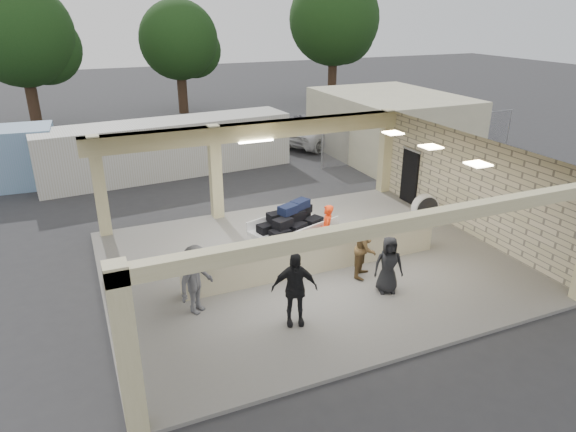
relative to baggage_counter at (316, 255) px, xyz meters
name	(u,v)px	position (x,y,z in m)	size (l,w,h in m)	color
ground	(308,265)	(0.00, 0.50, -0.59)	(120.00, 120.00, 0.00)	#2C2C2E
pavilion	(306,216)	(0.21, 1.16, 0.76)	(12.01, 10.00, 3.55)	slate
baggage_counter	(316,255)	(0.00, 0.00, 0.00)	(8.20, 0.58, 0.98)	#C6BB94
luggage_cart	(292,224)	(-0.03, 1.70, 0.32)	(2.95, 2.33, 1.50)	silver
drum_fan	(425,208)	(5.20, 1.68, 0.08)	(0.98, 0.53, 1.07)	silver
baggage_handler	(327,230)	(0.77, 0.80, 0.34)	(0.60, 0.33, 1.65)	red
passenger_a	(366,248)	(1.15, -0.87, 0.39)	(0.86, 0.38, 1.76)	brown
passenger_b	(294,289)	(-1.72, -2.30, 0.47)	(1.13, 0.41, 1.92)	black
passenger_c	(196,280)	(-3.78, -0.85, 0.44)	(1.20, 0.42, 1.85)	#4A4B4F
passenger_d	(388,265)	(1.25, -1.90, 0.32)	(0.79, 0.32, 1.62)	black
car_white_a	(324,132)	(7.29, 13.74, 0.15)	(2.45, 5.16, 1.48)	silver
car_white_b	(383,124)	(11.68, 14.31, 0.13)	(1.68, 4.51, 1.42)	silver
car_dark	(312,128)	(7.31, 15.36, 0.07)	(1.38, 3.91, 1.30)	black
container_white	(168,148)	(-2.00, 11.62, 0.68)	(11.67, 2.33, 2.53)	silver
fence	(423,136)	(11.00, 9.50, 0.47)	(12.06, 0.06, 2.03)	gray
tree_left	(27,39)	(-7.68, 24.66, 5.00)	(6.60, 6.30, 9.00)	#382619
tree_mid	(183,43)	(2.32, 26.66, 4.38)	(6.00, 5.60, 8.00)	#382619
tree_right	(337,23)	(14.32, 25.66, 5.63)	(7.20, 7.00, 10.00)	#382619
adjacent_building	(389,125)	(9.50, 10.50, 1.01)	(6.00, 8.00, 3.20)	beige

